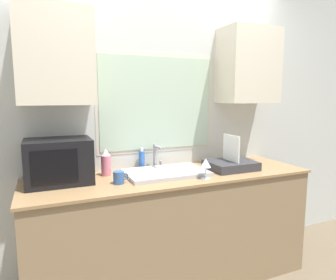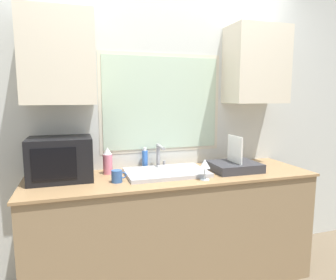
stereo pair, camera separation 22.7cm
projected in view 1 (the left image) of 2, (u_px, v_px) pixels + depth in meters
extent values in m
cube|color=#8C7251|center=(172.00, 229.00, 2.43)|extent=(2.20, 0.64, 0.87)
cube|color=#99754C|center=(173.00, 175.00, 2.37)|extent=(2.23, 0.67, 0.02)
cube|color=silver|center=(156.00, 120.00, 2.63)|extent=(6.00, 0.06, 2.60)
cube|color=beige|center=(158.00, 103.00, 2.58)|extent=(1.07, 0.01, 0.84)
cube|color=#B2CCB2|center=(158.00, 103.00, 2.57)|extent=(1.01, 0.01, 0.78)
cube|color=beige|center=(55.00, 57.00, 2.07)|extent=(0.51, 0.32, 0.66)
cube|color=beige|center=(248.00, 66.00, 2.70)|extent=(0.51, 0.32, 0.66)
cube|color=#B2B2B7|center=(166.00, 172.00, 2.36)|extent=(0.63, 0.41, 0.03)
cylinder|color=#99999E|center=(155.00, 156.00, 2.56)|extent=(0.03, 0.03, 0.21)
cylinder|color=#99999E|center=(158.00, 147.00, 2.47)|extent=(0.03, 0.16, 0.03)
cylinder|color=#99999E|center=(161.00, 164.00, 2.59)|extent=(0.02, 0.02, 0.06)
cube|color=black|center=(59.00, 161.00, 2.11)|extent=(0.45, 0.34, 0.31)
cube|color=black|center=(55.00, 167.00, 1.94)|extent=(0.29, 0.01, 0.22)
cube|color=#333338|center=(231.00, 165.00, 2.52)|extent=(0.39, 0.32, 0.07)
cube|color=white|center=(231.00, 148.00, 2.50)|extent=(0.01, 0.22, 0.22)
cylinder|color=#D8728C|center=(106.00, 165.00, 2.32)|extent=(0.07, 0.07, 0.16)
cone|color=silver|center=(106.00, 152.00, 2.30)|extent=(0.07, 0.07, 0.05)
cylinder|color=blue|center=(142.00, 160.00, 2.54)|extent=(0.05, 0.05, 0.15)
cylinder|color=white|center=(142.00, 149.00, 2.53)|extent=(0.03, 0.03, 0.03)
cylinder|color=#335999|center=(119.00, 178.00, 2.10)|extent=(0.08, 0.08, 0.09)
torus|color=#335999|center=(125.00, 176.00, 2.11)|extent=(0.05, 0.01, 0.05)
cylinder|color=silver|center=(205.00, 178.00, 2.23)|extent=(0.07, 0.07, 0.00)
cylinder|color=silver|center=(206.00, 173.00, 2.22)|extent=(0.01, 0.01, 0.08)
cone|color=silver|center=(206.00, 163.00, 2.21)|extent=(0.08, 0.08, 0.07)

